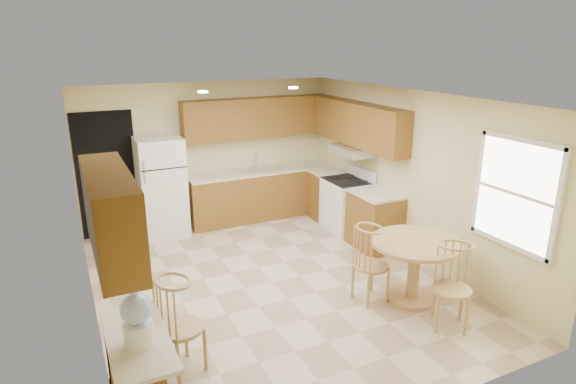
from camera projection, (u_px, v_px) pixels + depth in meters
name	position (u px, v px, depth m)	size (l,w,h in m)	color
floor	(273.00, 282.00, 6.59)	(5.50, 5.50, 0.00)	#CAB492
ceiling	(271.00, 98.00, 5.84)	(4.50, 5.50, 0.02)	white
wall_back	(209.00, 153.00, 8.58)	(4.50, 0.02, 2.50)	beige
wall_front	(410.00, 290.00, 3.85)	(4.50, 0.02, 2.50)	beige
wall_left	(84.00, 223.00, 5.28)	(0.02, 5.50, 2.50)	beige
wall_right	(410.00, 175.00, 7.14)	(0.02, 5.50, 2.50)	beige
doorway	(107.00, 175.00, 7.90)	(0.90, 0.02, 2.10)	black
base_cab_back	(262.00, 194.00, 8.93)	(2.75, 0.60, 0.87)	brown
counter_back	(262.00, 171.00, 8.79)	(2.75, 0.63, 0.04)	beige
base_cab_right_a	(328.00, 196.00, 8.86)	(0.60, 0.59, 0.87)	brown
counter_right_a	(329.00, 172.00, 8.72)	(0.63, 0.59, 0.04)	beige
base_cab_right_b	(375.00, 221.00, 7.61)	(0.60, 0.80, 0.87)	brown
counter_right_b	(376.00, 194.00, 7.47)	(0.63, 0.80, 0.04)	beige
upper_cab_back	(258.00, 117.00, 8.62)	(2.75, 0.33, 0.70)	brown
upper_cab_right	(357.00, 124.00, 7.94)	(0.33, 2.42, 0.70)	brown
upper_cab_left	(111.00, 214.00, 3.80)	(0.33, 1.40, 0.70)	brown
sink	(260.00, 170.00, 8.77)	(0.78, 0.44, 0.01)	silver
range_hood	(353.00, 150.00, 8.00)	(0.50, 0.76, 0.14)	silver
desk_pedestal	(135.00, 353.00, 4.52)	(0.48, 0.42, 0.72)	brown
desk_top	(137.00, 338.00, 4.08)	(0.50, 1.20, 0.04)	beige
window	(516.00, 194.00, 5.47)	(0.06, 1.12, 1.30)	white
can_light_a	(203.00, 92.00, 6.67)	(0.14, 0.14, 0.02)	white
can_light_b	(293.00, 88.00, 7.25)	(0.14, 0.14, 0.02)	white
refrigerator	(162.00, 187.00, 8.01)	(0.74, 0.72, 1.67)	white
stove	(347.00, 205.00, 8.26)	(0.65, 0.76, 1.09)	white
dining_table	(414.00, 262.00, 5.97)	(1.11, 1.11, 0.82)	tan
chair_table_a	(376.00, 259.00, 5.89)	(0.44, 0.56, 0.99)	tan
chair_table_b	(459.00, 283.00, 5.31)	(0.44, 0.52, 0.99)	tan
chair_desk	(182.00, 321.00, 4.57)	(0.45, 0.57, 1.01)	tan
water_crock	(137.00, 319.00, 3.89)	(0.26, 0.26, 0.54)	white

